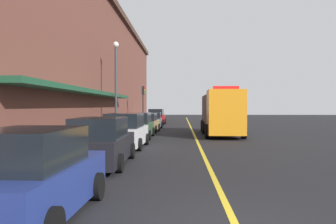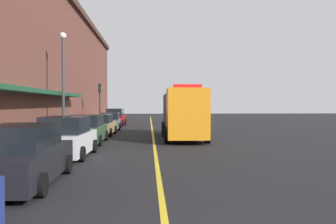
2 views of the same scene
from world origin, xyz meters
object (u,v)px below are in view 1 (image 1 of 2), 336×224
object	(u,v)px
utility_truck	(221,113)
parking_meter_2	(46,142)
parking_meter_0	(136,118)
street_lamp_left	(116,77)
parked_car_3	(138,126)
parked_car_6	(156,117)
parked_car_0	(32,177)
parked_car_1	(101,143)
parking_meter_1	(52,140)
parked_car_2	(125,132)
parked_car_5	(153,120)
parked_car_4	(147,123)
traffic_light_near	(143,98)

from	to	relation	value
utility_truck	parking_meter_2	distance (m)	16.99
parking_meter_0	street_lamp_left	distance (m)	7.41
parked_car_3	parked_car_6	distance (m)	17.52
parked_car_0	parked_car_6	world-z (taller)	parked_car_6
parked_car_3	street_lamp_left	world-z (taller)	street_lamp_left
parked_car_1	parking_meter_1	distance (m)	1.92
parked_car_6	parking_meter_1	xyz separation A→B (m)	(-1.35, -29.62, 0.19)
parked_car_2	parked_car_5	bearing A→B (deg)	1.56
parked_car_5	parked_car_6	world-z (taller)	parked_car_6
parked_car_4	parked_car_0	bearing A→B (deg)	-178.10
parking_meter_2	street_lamp_left	world-z (taller)	street_lamp_left
street_lamp_left	parked_car_1	bearing A→B (deg)	-81.43
parked_car_6	parked_car_3	bearing A→B (deg)	-177.78
traffic_light_near	parked_car_0	bearing A→B (deg)	-87.51
parked_car_1	parking_meter_2	bearing A→B (deg)	143.05
parked_car_5	utility_truck	distance (m)	10.82
parked_car_3	parking_meter_1	distance (m)	12.18
parked_car_2	parking_meter_2	bearing A→B (deg)	171.04
parked_car_4	parked_car_6	world-z (taller)	parked_car_6
parked_car_0	parked_car_3	distance (m)	16.80
parking_meter_1	parked_car_0	bearing A→B (deg)	-73.09
parked_car_0	parked_car_2	bearing A→B (deg)	1.34
parked_car_2	utility_truck	bearing A→B (deg)	-34.68
parked_car_3	parking_meter_1	world-z (taller)	parked_car_3
parked_car_2	parking_meter_0	xyz separation A→B (m)	(-1.36, 14.16, 0.21)
parked_car_4	parked_car_6	xyz separation A→B (m)	(-0.05, 12.02, 0.12)
parked_car_4	parking_meter_1	xyz separation A→B (m)	(-1.40, -17.60, 0.31)
parked_car_3	parked_car_5	world-z (taller)	parked_car_3
parked_car_2	parking_meter_1	bearing A→B (deg)	170.29
parking_meter_1	traffic_light_near	distance (m)	26.80
parked_car_4	parked_car_5	size ratio (longest dim) A/B	0.95
street_lamp_left	traffic_light_near	world-z (taller)	street_lamp_left
parking_meter_0	parked_car_6	bearing A→B (deg)	81.28
parked_car_3	parking_meter_0	xyz separation A→B (m)	(-1.38, 8.73, 0.24)
parked_car_4	parked_car_2	bearing A→B (deg)	-178.37
parking_meter_2	traffic_light_near	world-z (taller)	traffic_light_near
parked_car_4	utility_truck	size ratio (longest dim) A/B	0.51
parked_car_4	parking_meter_2	world-z (taller)	parked_car_4
utility_truck	street_lamp_left	bearing A→B (deg)	-85.27
parked_car_3	utility_truck	size ratio (longest dim) A/B	0.55
parked_car_0	parked_car_5	bearing A→B (deg)	0.98
parked_car_4	utility_truck	world-z (taller)	utility_truck
parked_car_3	parking_meter_2	distance (m)	12.66
parking_meter_0	street_lamp_left	size ratio (longest dim) A/B	0.19
parked_car_4	parked_car_5	xyz separation A→B (m)	(0.04, 6.21, -0.01)
parked_car_3	parking_meter_2	bearing A→B (deg)	173.83
parking_meter_1	parked_car_6	bearing A→B (deg)	87.40
parked_car_0	parking_meter_2	xyz separation A→B (m)	(-1.43, 4.22, 0.23)
parked_car_5	parking_meter_1	xyz separation A→B (m)	(-1.43, -23.80, 0.32)
parked_car_3	parked_car_5	distance (m)	11.70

